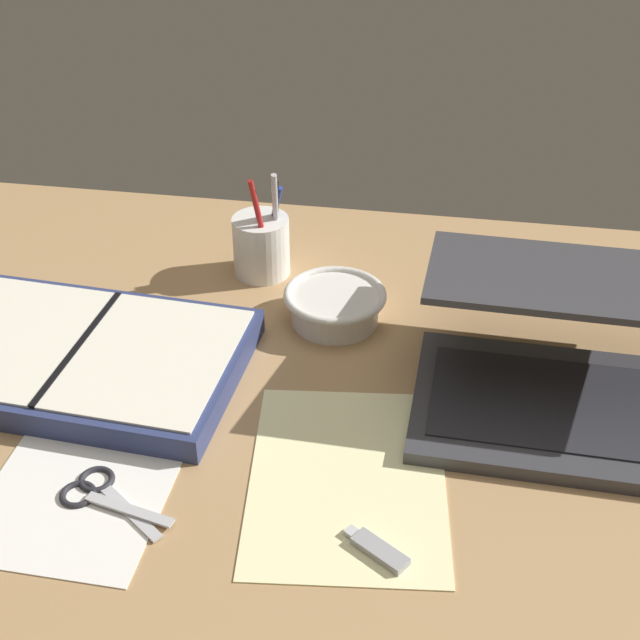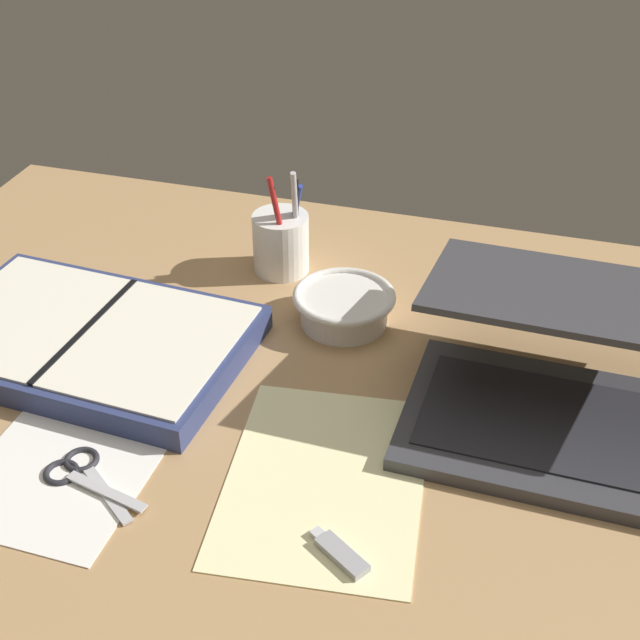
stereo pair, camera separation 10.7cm
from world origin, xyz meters
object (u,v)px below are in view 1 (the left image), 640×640
object	(u,v)px
bowl	(335,304)
laptop	(563,363)
pen_cup	(262,245)
scissors	(98,493)
planner	(81,357)

from	to	relation	value
bowl	laptop	bearing A→B (deg)	-22.67
pen_cup	scissors	xyz separation A→B (cm)	(-7.49, -46.24, -4.25)
bowl	scissors	distance (cm)	40.83
laptop	planner	size ratio (longest dim) A/B	0.83
laptop	planner	distance (cm)	57.98
planner	scissors	size ratio (longest dim) A/B	3.15
laptop	pen_cup	bearing A→B (deg)	152.82
laptop	scissors	bearing A→B (deg)	-151.89
planner	scissors	world-z (taller)	planner
planner	scissors	distance (cm)	22.53
laptop	bowl	size ratio (longest dim) A/B	2.50
bowl	planner	size ratio (longest dim) A/B	0.33
pen_cup	scissors	distance (cm)	47.04
bowl	planner	xyz separation A→B (cm)	(-29.34, -15.45, -0.81)
pen_cup	planner	distance (cm)	31.27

